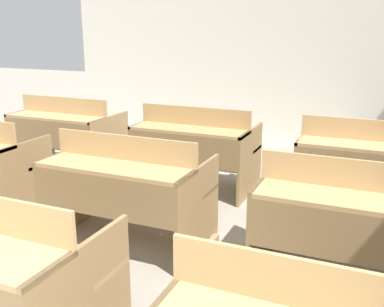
% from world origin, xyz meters
% --- Properties ---
extents(wall_back, '(6.68, 0.06, 2.94)m').
position_xyz_m(wall_back, '(0.00, 7.37, 1.47)').
color(wall_back, white).
rests_on(wall_back, ground_plane).
extents(bench_second_center, '(1.19, 0.77, 0.87)m').
position_xyz_m(bench_second_center, '(0.17, 3.07, 0.46)').
color(bench_second_center, '#94754B').
rests_on(bench_second_center, ground_plane).
extents(bench_second_right, '(1.19, 0.77, 0.87)m').
position_xyz_m(bench_second_right, '(1.82, 3.09, 0.46)').
color(bench_second_right, '#95774D').
rests_on(bench_second_right, ground_plane).
extents(bench_third_left, '(1.19, 0.77, 0.87)m').
position_xyz_m(bench_third_left, '(-1.50, 4.44, 0.46)').
color(bench_third_left, '#97794F').
rests_on(bench_third_left, ground_plane).
extents(bench_third_center, '(1.19, 0.77, 0.87)m').
position_xyz_m(bench_third_center, '(0.16, 4.44, 0.46)').
color(bench_third_center, olive).
rests_on(bench_third_center, ground_plane).
extents(bench_third_right, '(1.19, 0.77, 0.87)m').
position_xyz_m(bench_third_right, '(1.84, 4.45, 0.46)').
color(bench_third_right, '#98794F').
rests_on(bench_third_right, ground_plane).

